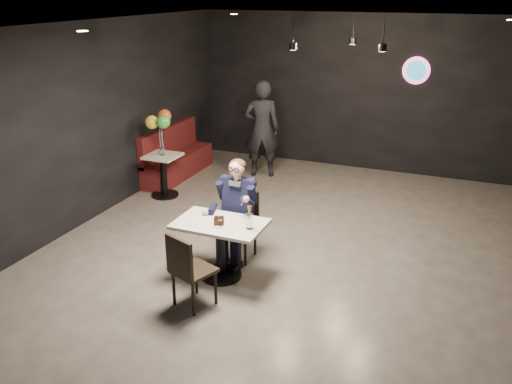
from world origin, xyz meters
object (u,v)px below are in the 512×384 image
at_px(sundae_glass, 249,221).
at_px(chair_far, 238,227).
at_px(booth_bench, 178,152).
at_px(balloon_vase, 162,151).
at_px(passerby, 262,129).
at_px(seated_man, 238,209).
at_px(main_table, 221,250).
at_px(chair_near, 194,269).
at_px(side_table, 164,177).

bearing_deg(sundae_glass, chair_far, 124.88).
xyz_separation_m(booth_bench, balloon_vase, (0.30, -1.00, 0.34)).
height_order(chair_far, passerby, passerby).
relative_size(seated_man, passerby, 0.78).
height_order(main_table, seated_man, seated_man).
distance_m(chair_near, seated_man, 1.27).
relative_size(chair_near, passerby, 0.50).
bearing_deg(seated_man, main_table, -90.00).
height_order(main_table, sundae_glass, sundae_glass).
height_order(chair_far, sundae_glass, sundae_glass).
bearing_deg(chair_far, seated_man, 0.00).
distance_m(booth_bench, side_table, 1.05).
bearing_deg(chair_near, passerby, 122.86).
bearing_deg(passerby, booth_bench, 5.51).
bearing_deg(main_table, balloon_vase, 134.62).
height_order(seated_man, side_table, seated_man).
relative_size(side_table, passerby, 0.37).
bearing_deg(passerby, main_table, 84.65).
bearing_deg(chair_far, chair_near, -90.00).
bearing_deg(seated_man, sundae_glass, -55.12).
bearing_deg(chair_far, balloon_vase, 142.89).
height_order(main_table, chair_far, chair_far).
distance_m(booth_bench, balloon_vase, 1.10).
height_order(main_table, chair_near, chair_near).
bearing_deg(main_table, sundae_glass, -3.05).
distance_m(side_table, passerby, 2.13).
relative_size(booth_bench, balloon_vase, 14.00).
bearing_deg(sundae_glass, booth_bench, 131.67).
bearing_deg(side_table, passerby, 55.53).
xyz_separation_m(booth_bench, passerby, (1.46, 0.69, 0.44)).
distance_m(chair_near, side_table, 3.58).
xyz_separation_m(chair_far, balloon_vase, (-2.14, 1.62, 0.36)).
xyz_separation_m(main_table, sundae_glass, (0.40, -0.02, 0.47)).
height_order(side_table, balloon_vase, balloon_vase).
bearing_deg(side_table, balloon_vase, 0.00).
bearing_deg(balloon_vase, passerby, 55.53).
height_order(chair_far, booth_bench, booth_bench).
xyz_separation_m(chair_near, sundae_glass, (0.40, 0.67, 0.38)).
height_order(chair_near, passerby, passerby).
xyz_separation_m(chair_near, seated_man, (0.00, 1.24, 0.26)).
xyz_separation_m(main_table, side_table, (-2.14, 2.17, -0.03)).
bearing_deg(balloon_vase, main_table, -45.38).
bearing_deg(side_table, sundae_glass, -40.79).
relative_size(main_table, passerby, 0.60).
bearing_deg(chair_far, main_table, -90.00).
bearing_deg(balloon_vase, sundae_glass, -40.79).
relative_size(seated_man, balloon_vase, 10.42).
relative_size(booth_bench, passerby, 1.05).
xyz_separation_m(main_table, chair_near, (0.00, -0.69, 0.09)).
xyz_separation_m(chair_far, seated_man, (0.00, 0.00, 0.26)).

